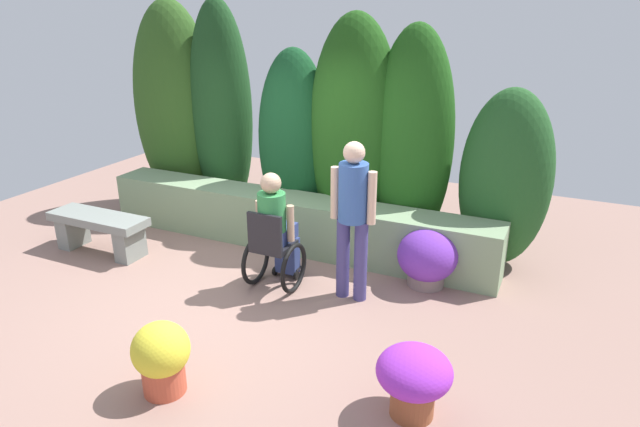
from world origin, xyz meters
TOP-DOWN VIEW (x-y plane):
  - ground_plane at (0.00, 0.00)m, footprint 10.09×10.09m
  - stone_retaining_wall at (0.00, 1.44)m, footprint 5.27×0.55m
  - hedge_backdrop at (-0.26, 2.09)m, footprint 6.00×1.07m
  - stone_bench at (-2.10, 0.26)m, footprint 1.32×0.43m
  - person_in_wheelchair at (0.35, 0.41)m, footprint 0.53×0.66m
  - person_standing_companion at (1.20, 0.52)m, footprint 0.49×0.30m
  - flower_pot_purple_near at (1.86, 1.13)m, footprint 0.67×0.67m
  - flower_pot_terracotta_by_wall at (2.30, -0.96)m, footprint 0.58×0.58m
  - flower_pot_red_accent at (0.40, -1.55)m, footprint 0.46×0.46m

SIDE VIEW (x-z plane):
  - ground_plane at x=0.00m, z-range 0.00..0.00m
  - stone_bench at x=-2.10m, z-range 0.07..0.58m
  - flower_pot_purple_near at x=1.86m, z-range 0.00..0.66m
  - flower_pot_red_accent at x=0.40m, z-range 0.02..0.64m
  - flower_pot_terracotta_by_wall at x=2.30m, z-range 0.05..0.62m
  - stone_retaining_wall at x=0.00m, z-range 0.00..0.68m
  - person_in_wheelchair at x=0.35m, z-range -0.04..1.29m
  - person_standing_companion at x=1.20m, z-range 0.13..1.84m
  - hedge_backdrop at x=-0.26m, z-range -0.13..2.93m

